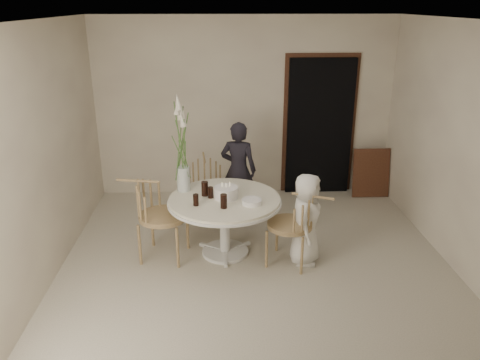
{
  "coord_description": "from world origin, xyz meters",
  "views": [
    {
      "loc": [
        -0.41,
        -4.76,
        2.87
      ],
      "look_at": [
        -0.17,
        0.3,
        0.93
      ],
      "focal_mm": 35.0,
      "sensor_mm": 36.0,
      "label": 1
    }
  ],
  "objects_px": {
    "girl": "(238,170)",
    "flower_vase": "(182,152)",
    "chair_right": "(301,219)",
    "table": "(225,207)",
    "birthday_cake": "(226,193)",
    "chair_left": "(151,207)",
    "chair_far": "(205,179)",
    "boy": "(306,219)"
  },
  "relations": [
    {
      "from": "chair_far",
      "to": "chair_left",
      "type": "distance_m",
      "value": 1.27
    },
    {
      "from": "boy",
      "to": "birthday_cake",
      "type": "relative_size",
      "value": 3.91
    },
    {
      "from": "chair_far",
      "to": "chair_left",
      "type": "bearing_deg",
      "value": -122.83
    },
    {
      "from": "boy",
      "to": "girl",
      "type": "bearing_deg",
      "value": 43.74
    },
    {
      "from": "boy",
      "to": "chair_right",
      "type": "bearing_deg",
      "value": 143.68
    },
    {
      "from": "birthday_cake",
      "to": "flower_vase",
      "type": "distance_m",
      "value": 0.71
    },
    {
      "from": "chair_right",
      "to": "girl",
      "type": "bearing_deg",
      "value": -131.3
    },
    {
      "from": "chair_right",
      "to": "chair_left",
      "type": "height_order",
      "value": "chair_left"
    },
    {
      "from": "chair_right",
      "to": "flower_vase",
      "type": "xyz_separation_m",
      "value": [
        -1.34,
        0.55,
        0.64
      ]
    },
    {
      "from": "chair_right",
      "to": "chair_left",
      "type": "bearing_deg",
      "value": -75.63
    },
    {
      "from": "table",
      "to": "flower_vase",
      "type": "height_order",
      "value": "flower_vase"
    },
    {
      "from": "chair_left",
      "to": "table",
      "type": "bearing_deg",
      "value": -77.74
    },
    {
      "from": "table",
      "to": "birthday_cake",
      "type": "xyz_separation_m",
      "value": [
        0.02,
        -0.0,
        0.18
      ]
    },
    {
      "from": "chair_far",
      "to": "flower_vase",
      "type": "relative_size",
      "value": 0.72
    },
    {
      "from": "chair_left",
      "to": "boy",
      "type": "distance_m",
      "value": 1.79
    },
    {
      "from": "chair_left",
      "to": "girl",
      "type": "xyz_separation_m",
      "value": [
        1.06,
        1.09,
        0.05
      ]
    },
    {
      "from": "boy",
      "to": "flower_vase",
      "type": "bearing_deg",
      "value": 86.04
    },
    {
      "from": "table",
      "to": "chair_right",
      "type": "distance_m",
      "value": 0.9
    },
    {
      "from": "chair_right",
      "to": "girl",
      "type": "xyz_separation_m",
      "value": [
        -0.64,
        1.37,
        0.1
      ]
    },
    {
      "from": "girl",
      "to": "boy",
      "type": "xyz_separation_m",
      "value": [
        0.71,
        -1.32,
        -0.14
      ]
    },
    {
      "from": "boy",
      "to": "flower_vase",
      "type": "height_order",
      "value": "flower_vase"
    },
    {
      "from": "chair_right",
      "to": "flower_vase",
      "type": "bearing_deg",
      "value": -88.64
    },
    {
      "from": "chair_right",
      "to": "girl",
      "type": "distance_m",
      "value": 1.52
    },
    {
      "from": "birthday_cake",
      "to": "girl",
      "type": "bearing_deg",
      "value": 79.97
    },
    {
      "from": "girl",
      "to": "birthday_cake",
      "type": "relative_size",
      "value": 4.9
    },
    {
      "from": "chair_far",
      "to": "birthday_cake",
      "type": "distance_m",
      "value": 1.17
    },
    {
      "from": "chair_far",
      "to": "table",
      "type": "bearing_deg",
      "value": -81.8
    },
    {
      "from": "girl",
      "to": "birthday_cake",
      "type": "bearing_deg",
      "value": 95.3
    },
    {
      "from": "boy",
      "to": "chair_left",
      "type": "bearing_deg",
      "value": 98.16
    },
    {
      "from": "table",
      "to": "chair_far",
      "type": "distance_m",
      "value": 1.14
    },
    {
      "from": "chair_right",
      "to": "birthday_cake",
      "type": "height_order",
      "value": "birthday_cake"
    },
    {
      "from": "chair_left",
      "to": "birthday_cake",
      "type": "height_order",
      "value": "chair_left"
    },
    {
      "from": "girl",
      "to": "flower_vase",
      "type": "relative_size",
      "value": 1.16
    },
    {
      "from": "girl",
      "to": "birthday_cake",
      "type": "height_order",
      "value": "girl"
    },
    {
      "from": "boy",
      "to": "birthday_cake",
      "type": "xyz_separation_m",
      "value": [
        -0.9,
        0.23,
        0.25
      ]
    },
    {
      "from": "chair_right",
      "to": "boy",
      "type": "xyz_separation_m",
      "value": [
        0.07,
        0.06,
        -0.03
      ]
    },
    {
      "from": "chair_right",
      "to": "table",
      "type": "bearing_deg",
      "value": -85.27
    },
    {
      "from": "chair_far",
      "to": "girl",
      "type": "height_order",
      "value": "girl"
    },
    {
      "from": "table",
      "to": "chair_right",
      "type": "xyz_separation_m",
      "value": [
        0.85,
        -0.29,
        -0.04
      ]
    },
    {
      "from": "girl",
      "to": "table",
      "type": "bearing_deg",
      "value": 94.31
    },
    {
      "from": "birthday_cake",
      "to": "table",
      "type": "bearing_deg",
      "value": 171.3
    },
    {
      "from": "chair_right",
      "to": "birthday_cake",
      "type": "relative_size",
      "value": 3.21
    }
  ]
}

